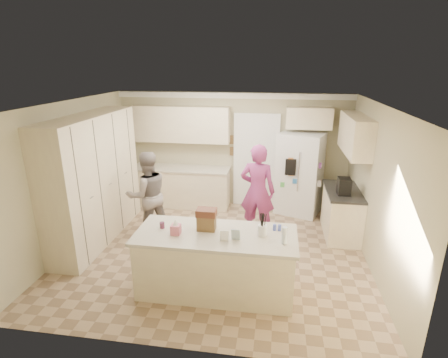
# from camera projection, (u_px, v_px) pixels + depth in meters

# --- Properties ---
(floor) EXTENTS (5.20, 4.60, 0.02)m
(floor) POSITION_uv_depth(u_px,v_px,m) (216.00, 251.00, 6.28)
(floor) COLOR tan
(floor) RESTS_ON ground
(ceiling) EXTENTS (5.20, 4.60, 0.02)m
(ceiling) POSITION_uv_depth(u_px,v_px,m) (214.00, 103.00, 5.45)
(ceiling) COLOR white
(ceiling) RESTS_ON wall_back
(wall_back) EXTENTS (5.20, 0.02, 2.60)m
(wall_back) POSITION_uv_depth(u_px,v_px,m) (232.00, 150.00, 8.03)
(wall_back) COLOR #BAB28D
(wall_back) RESTS_ON ground
(wall_front) EXTENTS (5.20, 0.02, 2.60)m
(wall_front) POSITION_uv_depth(u_px,v_px,m) (177.00, 253.00, 3.70)
(wall_front) COLOR #BAB28D
(wall_front) RESTS_ON ground
(wall_left) EXTENTS (0.02, 4.60, 2.60)m
(wall_left) POSITION_uv_depth(u_px,v_px,m) (71.00, 175.00, 6.23)
(wall_left) COLOR #BAB28D
(wall_left) RESTS_ON ground
(wall_right) EXTENTS (0.02, 4.60, 2.60)m
(wall_right) POSITION_uv_depth(u_px,v_px,m) (378.00, 190.00, 5.50)
(wall_right) COLOR #BAB28D
(wall_right) RESTS_ON ground
(crown_back) EXTENTS (5.20, 0.08, 0.12)m
(crown_back) POSITION_uv_depth(u_px,v_px,m) (233.00, 96.00, 7.59)
(crown_back) COLOR white
(crown_back) RESTS_ON wall_back
(pantry_bank) EXTENTS (0.60, 2.60, 2.35)m
(pantry_bank) POSITION_uv_depth(u_px,v_px,m) (94.00, 179.00, 6.42)
(pantry_bank) COLOR #F5E6BC
(pantry_bank) RESTS_ON floor
(back_base_cab) EXTENTS (2.20, 0.60, 0.88)m
(back_base_cab) POSITION_uv_depth(u_px,v_px,m) (182.00, 187.00, 8.18)
(back_base_cab) COLOR #F5E6BC
(back_base_cab) RESTS_ON floor
(back_countertop) EXTENTS (2.24, 0.63, 0.04)m
(back_countertop) POSITION_uv_depth(u_px,v_px,m) (181.00, 168.00, 8.02)
(back_countertop) COLOR beige
(back_countertop) RESTS_ON back_base_cab
(back_upper_cab) EXTENTS (2.20, 0.35, 0.80)m
(back_upper_cab) POSITION_uv_depth(u_px,v_px,m) (181.00, 124.00, 7.83)
(back_upper_cab) COLOR #F5E6BC
(back_upper_cab) RESTS_ON wall_back
(doorway_opening) EXTENTS (0.90, 0.06, 2.10)m
(doorway_opening) POSITION_uv_depth(u_px,v_px,m) (256.00, 162.00, 8.00)
(doorway_opening) COLOR black
(doorway_opening) RESTS_ON floor
(doorway_casing) EXTENTS (1.02, 0.03, 2.22)m
(doorway_casing) POSITION_uv_depth(u_px,v_px,m) (256.00, 162.00, 7.97)
(doorway_casing) COLOR white
(doorway_casing) RESTS_ON floor
(wall_frame_upper) EXTENTS (0.15, 0.02, 0.20)m
(wall_frame_upper) POSITION_uv_depth(u_px,v_px,m) (233.00, 140.00, 7.91)
(wall_frame_upper) COLOR brown
(wall_frame_upper) RESTS_ON wall_back
(wall_frame_lower) EXTENTS (0.15, 0.02, 0.20)m
(wall_frame_lower) POSITION_uv_depth(u_px,v_px,m) (233.00, 151.00, 8.00)
(wall_frame_lower) COLOR brown
(wall_frame_lower) RESTS_ON wall_back
(refrigerator) EXTENTS (1.08, 0.96, 1.80)m
(refrigerator) POSITION_uv_depth(u_px,v_px,m) (300.00, 174.00, 7.64)
(refrigerator) COLOR white
(refrigerator) RESTS_ON floor
(fridge_seam) EXTENTS (0.02, 0.02, 1.78)m
(fridge_seam) POSITION_uv_depth(u_px,v_px,m) (300.00, 179.00, 7.30)
(fridge_seam) COLOR gray
(fridge_seam) RESTS_ON refrigerator
(fridge_dispenser) EXTENTS (0.22, 0.03, 0.35)m
(fridge_dispenser) POSITION_uv_depth(u_px,v_px,m) (291.00, 167.00, 7.25)
(fridge_dispenser) COLOR black
(fridge_dispenser) RESTS_ON refrigerator
(fridge_handle_l) EXTENTS (0.02, 0.02, 0.85)m
(fridge_handle_l) POSITION_uv_depth(u_px,v_px,m) (299.00, 172.00, 7.25)
(fridge_handle_l) COLOR silver
(fridge_handle_l) RESTS_ON refrigerator
(fridge_handle_r) EXTENTS (0.02, 0.02, 0.85)m
(fridge_handle_r) POSITION_uv_depth(u_px,v_px,m) (303.00, 172.00, 7.23)
(fridge_handle_r) COLOR silver
(fridge_handle_r) RESTS_ON refrigerator
(over_fridge_cab) EXTENTS (0.95, 0.35, 0.45)m
(over_fridge_cab) POSITION_uv_depth(u_px,v_px,m) (309.00, 118.00, 7.37)
(over_fridge_cab) COLOR #F5E6BC
(over_fridge_cab) RESTS_ON wall_back
(right_base_cab) EXTENTS (0.60, 1.20, 0.88)m
(right_base_cab) POSITION_uv_depth(u_px,v_px,m) (341.00, 213.00, 6.75)
(right_base_cab) COLOR #F5E6BC
(right_base_cab) RESTS_ON floor
(right_countertop) EXTENTS (0.63, 1.24, 0.04)m
(right_countertop) POSITION_uv_depth(u_px,v_px,m) (343.00, 191.00, 6.61)
(right_countertop) COLOR #2D2B28
(right_countertop) RESTS_ON right_base_cab
(right_upper_cab) EXTENTS (0.35, 1.50, 0.70)m
(right_upper_cab) POSITION_uv_depth(u_px,v_px,m) (355.00, 135.00, 6.44)
(right_upper_cab) COLOR #F5E6BC
(right_upper_cab) RESTS_ON wall_right
(coffee_maker) EXTENTS (0.22, 0.28, 0.30)m
(coffee_maker) POSITION_uv_depth(u_px,v_px,m) (344.00, 186.00, 6.37)
(coffee_maker) COLOR black
(coffee_maker) RESTS_ON right_countertop
(island_base) EXTENTS (2.20, 0.90, 0.88)m
(island_base) POSITION_uv_depth(u_px,v_px,m) (216.00, 263.00, 5.08)
(island_base) COLOR #F5E6BC
(island_base) RESTS_ON floor
(island_top) EXTENTS (2.28, 0.96, 0.05)m
(island_top) POSITION_uv_depth(u_px,v_px,m) (216.00, 235.00, 4.93)
(island_top) COLOR beige
(island_top) RESTS_ON island_base
(utensil_crock) EXTENTS (0.13, 0.13, 0.15)m
(utensil_crock) POSITION_uv_depth(u_px,v_px,m) (262.00, 230.00, 4.86)
(utensil_crock) COLOR white
(utensil_crock) RESTS_ON island_top
(tissue_box) EXTENTS (0.13, 0.13, 0.14)m
(tissue_box) POSITION_uv_depth(u_px,v_px,m) (176.00, 229.00, 4.89)
(tissue_box) COLOR #D0667F
(tissue_box) RESTS_ON island_top
(tissue_plume) EXTENTS (0.08, 0.08, 0.08)m
(tissue_plume) POSITION_uv_depth(u_px,v_px,m) (175.00, 222.00, 4.85)
(tissue_plume) COLOR white
(tissue_plume) RESTS_ON tissue_box
(dollhouse_body) EXTENTS (0.26, 0.18, 0.22)m
(dollhouse_body) POSITION_uv_depth(u_px,v_px,m) (207.00, 223.00, 5.00)
(dollhouse_body) COLOR brown
(dollhouse_body) RESTS_ON island_top
(dollhouse_roof) EXTENTS (0.28, 0.20, 0.10)m
(dollhouse_roof) POSITION_uv_depth(u_px,v_px,m) (206.00, 212.00, 4.95)
(dollhouse_roof) COLOR #592D1E
(dollhouse_roof) RESTS_ON dollhouse_body
(jam_jar) EXTENTS (0.07, 0.07, 0.09)m
(jam_jar) POSITION_uv_depth(u_px,v_px,m) (162.00, 225.00, 5.07)
(jam_jar) COLOR #59263F
(jam_jar) RESTS_ON island_top
(greeting_card_a) EXTENTS (0.12, 0.06, 0.16)m
(greeting_card_a) POSITION_uv_depth(u_px,v_px,m) (224.00, 236.00, 4.69)
(greeting_card_a) COLOR white
(greeting_card_a) RESTS_ON island_top
(greeting_card_b) EXTENTS (0.12, 0.05, 0.16)m
(greeting_card_b) POSITION_uv_depth(u_px,v_px,m) (236.00, 235.00, 4.72)
(greeting_card_b) COLOR silver
(greeting_card_b) RESTS_ON island_top
(water_bottle) EXTENTS (0.07, 0.07, 0.24)m
(water_bottle) POSITION_uv_depth(u_px,v_px,m) (284.00, 235.00, 4.61)
(water_bottle) COLOR silver
(water_bottle) RESTS_ON island_top
(shaker_salt) EXTENTS (0.05, 0.05, 0.09)m
(shaker_salt) POSITION_uv_depth(u_px,v_px,m) (275.00, 227.00, 5.00)
(shaker_salt) COLOR #3E4EA8
(shaker_salt) RESTS_ON island_top
(shaker_pepper) EXTENTS (0.05, 0.05, 0.09)m
(shaker_pepper) POSITION_uv_depth(u_px,v_px,m) (280.00, 228.00, 4.99)
(shaker_pepper) COLOR #3E4EA8
(shaker_pepper) RESTS_ON island_top
(teen_boy) EXTENTS (1.03, 0.99, 1.67)m
(teen_boy) POSITION_uv_depth(u_px,v_px,m) (148.00, 195.00, 6.61)
(teen_boy) COLOR gray
(teen_boy) RESTS_ON floor
(teen_girl) EXTENTS (0.72, 0.53, 1.82)m
(teen_girl) POSITION_uv_depth(u_px,v_px,m) (257.00, 191.00, 6.58)
(teen_girl) COLOR #9D2F7B
(teen_girl) RESTS_ON floor
(fridge_magnets) EXTENTS (0.76, 0.02, 1.44)m
(fridge_magnets) POSITION_uv_depth(u_px,v_px,m) (300.00, 179.00, 7.30)
(fridge_magnets) COLOR tan
(fridge_magnets) RESTS_ON refrigerator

